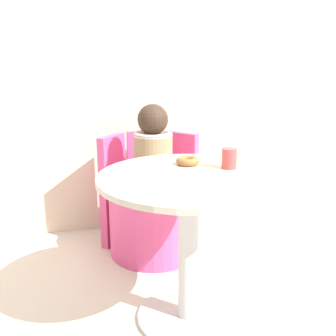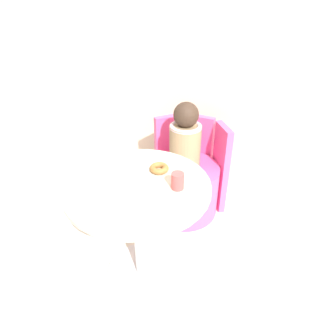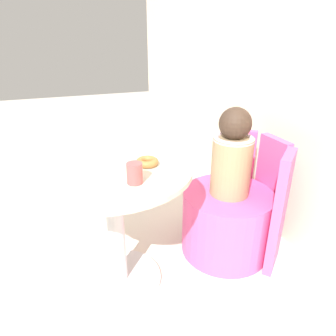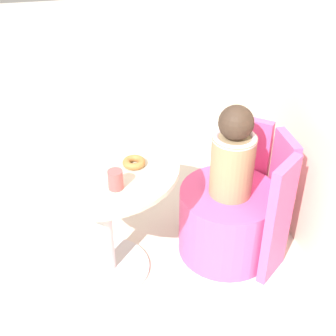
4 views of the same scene
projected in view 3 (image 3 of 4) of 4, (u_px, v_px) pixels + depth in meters
The scene contains 8 objects.
ground_plane at pixel (127, 289), 1.63m from camera, with size 12.00×12.00×0.00m, color beige.
back_wall at pixel (331, 50), 1.52m from camera, with size 6.00×0.06×2.40m.
round_table at pixel (114, 202), 1.49m from camera, with size 0.78×0.78×0.70m.
tub_chair at pixel (226, 222), 1.86m from camera, with size 0.54×0.54×0.41m.
booth_backrest at pixel (259, 194), 1.87m from camera, with size 0.64×0.24×0.71m.
child_figure at pixel (232, 155), 1.68m from camera, with size 0.23×0.23×0.51m.
donut at pixel (147, 162), 1.43m from camera, with size 0.11×0.11×0.03m.
cup at pixel (135, 173), 1.25m from camera, with size 0.07×0.07×0.09m.
Camera 3 is at (1.22, -0.23, 1.27)m, focal length 32.00 mm.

